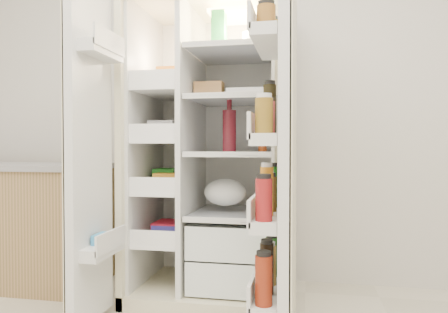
# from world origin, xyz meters

# --- Properties ---
(wall_back) EXTENTS (4.00, 0.02, 2.70)m
(wall_back) POSITION_xyz_m (0.00, 2.00, 1.35)
(wall_back) COLOR beige
(wall_back) RESTS_ON floor
(refrigerator) EXTENTS (0.92, 0.70, 1.80)m
(refrigerator) POSITION_xyz_m (-0.12, 1.65, 0.74)
(refrigerator) COLOR beige
(refrigerator) RESTS_ON floor
(freezer_door) EXTENTS (0.15, 0.40, 1.72)m
(freezer_door) POSITION_xyz_m (-0.63, 1.05, 0.89)
(freezer_door) COLOR silver
(freezer_door) RESTS_ON floor
(fridge_door) EXTENTS (0.17, 0.58, 1.72)m
(fridge_door) POSITION_xyz_m (0.35, 0.96, 0.87)
(fridge_door) COLOR silver
(fridge_door) RESTS_ON floor
(kitchen_counter) EXTENTS (1.11, 0.59, 0.81)m
(kitchen_counter) POSITION_xyz_m (-1.44, 1.61, 0.41)
(kitchen_counter) COLOR #A67E53
(kitchen_counter) RESTS_ON floor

